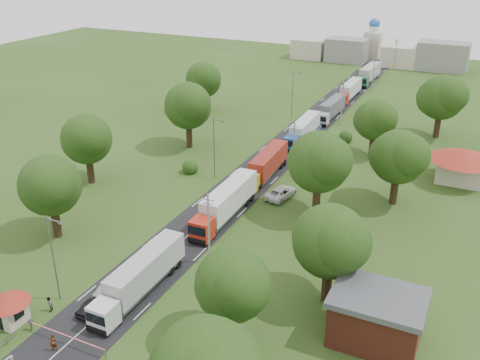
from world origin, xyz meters
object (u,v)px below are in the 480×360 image
Objects in this scene: boom_barrier at (55,332)px; car_lane_front at (93,305)px; info_sign at (319,132)px; truck_0 at (141,276)px; guard_booth at (8,305)px; car_lane_mid at (112,288)px; pedestrian_near at (54,344)px.

car_lane_front is (0.36, 5.00, -0.18)m from boom_barrier.
truck_0 is at bearing -93.92° from info_sign.
boom_barrier is 5.02m from car_lane_front.
guard_booth is 0.98× the size of car_lane_mid.
boom_barrier is at bearing 89.28° from car_lane_mid.
car_lane_front reaches higher than boom_barrier.
boom_barrier is 2.20× the size of car_lane_front.
info_sign is (12.40, 60.00, 0.84)m from guard_booth.
guard_booth is at bearing -132.80° from truck_0.
car_lane_mid is (-2.75, -1.56, -1.42)m from truck_0.
info_sign reaches higher than pedestrian_near.
info_sign is 0.28× the size of truck_0.
truck_0 is 3.26× the size of car_lane_mid.
guard_booth is at bearing 143.97° from pedestrian_near.
pedestrian_near is (-2.19, -10.89, -1.32)m from truck_0.
pedestrian_near reaches higher than car_lane_mid.
car_lane_front is 3.10m from car_lane_mid.
truck_0 is 3.50× the size of car_lane_front.
boom_barrier is 2.25× the size of info_sign.
truck_0 is at bearing -148.60° from car_lane_mid.
pedestrian_near is (0.56, -9.32, 0.10)m from car_lane_mid.
guard_booth reaches higher than car_lane_mid.
guard_booth is at bearing 38.42° from car_lane_front.
pedestrian_near is at bearing -101.37° from truck_0.
guard_booth is 1.07× the size of info_sign.
truck_0 is at bearing 72.17° from boom_barrier.
pedestrian_near is at bearing -10.24° from guard_booth.
info_sign reaches higher than truck_0.
boom_barrier is 5.98m from guard_booth.
guard_booth is 8.10m from car_lane_front.
car_lane_mid is (6.20, 8.10, -1.42)m from guard_booth.
car_lane_front is at bearing -96.43° from info_sign.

